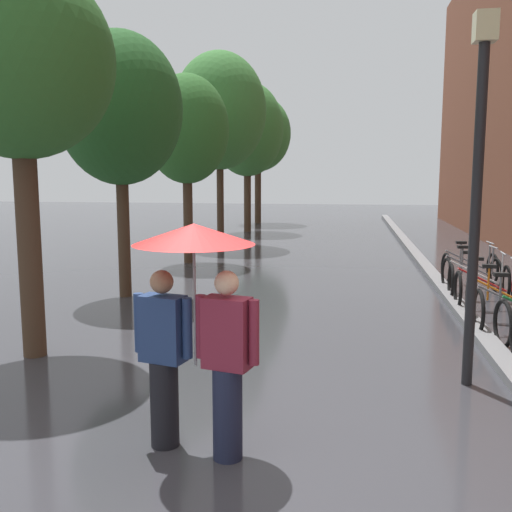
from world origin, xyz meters
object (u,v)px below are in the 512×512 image
object	(u,v)px
street_tree_2	(187,130)
parked_bicycle_7	(469,267)
street_tree_1	(120,110)
parked_bicycle_3	(500,299)
couple_under_umbrella	(194,306)
parked_bicycle_5	(478,281)
parked_bicycle_6	(471,273)
street_tree_0	(19,63)
street_tree_4	(247,130)
street_tree_5	(258,134)
street_lamp_post	(478,174)
parked_bicycle_4	(487,289)
street_tree_3	(220,111)

from	to	relation	value
street_tree_2	parked_bicycle_7	distance (m)	7.95
street_tree_1	parked_bicycle_7	xyz separation A→B (m)	(7.09, 2.39, -3.29)
parked_bicycle_3	couple_under_umbrella	size ratio (longest dim) A/B	0.57
parked_bicycle_5	parked_bicycle_6	distance (m)	0.87
street_tree_0	street_tree_2	distance (m)	8.29
street_tree_4	parked_bicycle_6	xyz separation A→B (m)	(6.66, -11.26, -3.77)
street_tree_1	street_tree_5	world-z (taller)	street_tree_5
street_tree_4	street_tree_5	xyz separation A→B (m)	(-0.17, 4.01, 0.07)
parked_bicycle_7	street_tree_0	bearing A→B (deg)	-137.85
parked_bicycle_3	parked_bicycle_7	size ratio (longest dim) A/B	1.01
street_tree_2	street_lamp_post	bearing A→B (deg)	-56.24
street_tree_2	parked_bicycle_4	size ratio (longest dim) A/B	4.60
street_tree_0	street_lamp_post	world-z (taller)	street_tree_0
street_tree_4	parked_bicycle_4	distance (m)	15.04
couple_under_umbrella	street_lamp_post	world-z (taller)	street_lamp_post
street_tree_3	parked_bicycle_7	distance (m)	9.94
street_tree_0	parked_bicycle_7	xyz separation A→B (m)	(6.90, 6.25, -3.48)
street_tree_4	couple_under_umbrella	bearing A→B (deg)	-81.79
street_tree_1	street_tree_4	size ratio (longest dim) A/B	0.85
street_tree_0	parked_bicycle_5	world-z (taller)	street_tree_0
street_tree_4	couple_under_umbrella	world-z (taller)	street_tree_4
street_tree_5	parked_bicycle_5	bearing A→B (deg)	-67.20
parked_bicycle_3	street_tree_5	bearing A→B (deg)	110.82
street_tree_1	parked_bicycle_3	world-z (taller)	street_tree_1
parked_bicycle_6	street_lamp_post	size ratio (longest dim) A/B	0.28
street_tree_0	street_tree_1	xyz separation A→B (m)	(-0.19, 3.85, -0.19)
street_lamp_post	street_tree_3	bearing A→B (deg)	114.49
parked_bicycle_5	street_tree_3	bearing A→B (deg)	131.92
street_tree_3	street_tree_4	world-z (taller)	street_tree_3
street_tree_5	couple_under_umbrella	xyz separation A→B (m)	(2.92, -23.10, -2.88)
street_tree_2	parked_bicycle_5	xyz separation A→B (m)	(6.83, -3.69, -3.20)
street_tree_3	street_tree_5	size ratio (longest dim) A/B	1.06
street_tree_1	couple_under_umbrella	distance (m)	7.32
street_tree_2	parked_bicycle_3	size ratio (longest dim) A/B	4.34
street_tree_4	parked_bicycle_5	bearing A→B (deg)	-61.39
street_tree_1	street_tree_2	world-z (taller)	street_tree_1
street_tree_3	parked_bicycle_6	xyz separation A→B (m)	(6.81, -6.66, -4.06)
street_tree_4	parked_bicycle_6	distance (m)	13.61
parked_bicycle_5	couple_under_umbrella	xyz separation A→B (m)	(-3.86, -6.96, 0.97)
parked_bicycle_7	parked_bicycle_3	bearing A→B (deg)	-92.61
street_tree_3	parked_bicycle_5	xyz separation A→B (m)	(6.76, -7.53, -4.06)
parked_bicycle_3	parked_bicycle_6	distance (m)	2.58
parked_bicycle_3	parked_bicycle_4	xyz separation A→B (m)	(-0.02, 0.86, 0.00)
parked_bicycle_7	street_lamp_post	world-z (taller)	street_lamp_post
street_tree_1	parked_bicycle_7	world-z (taller)	street_tree_1
street_tree_0	street_tree_4	xyz separation A→B (m)	(0.13, 16.72, 0.29)
street_tree_1	parked_bicycle_4	xyz separation A→B (m)	(6.92, -0.11, -3.29)
street_tree_0	street_tree_1	world-z (taller)	street_tree_0
street_tree_3	parked_bicycle_7	bearing A→B (deg)	-40.35
parked_bicycle_5	parked_bicycle_7	xyz separation A→B (m)	(0.15, 1.66, 0.00)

